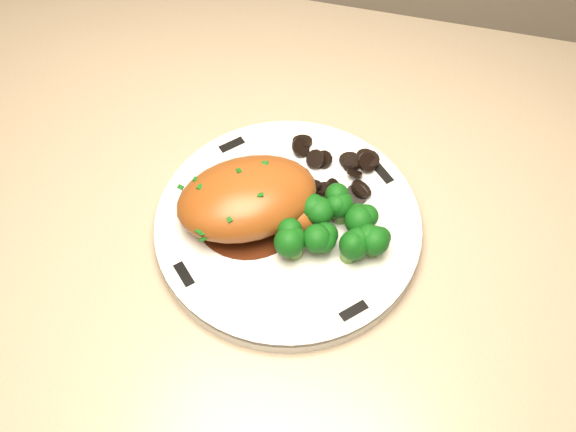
% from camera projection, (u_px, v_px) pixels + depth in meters
% --- Properties ---
extents(counter, '(2.02, 0.67, 0.99)m').
position_uv_depth(counter, '(61.00, 323.00, 1.11)').
color(counter, brown).
rests_on(counter, ground).
extents(plate, '(0.33, 0.33, 0.02)m').
position_uv_depth(plate, '(288.00, 227.00, 0.68)').
color(plate, silver).
rests_on(plate, counter).
extents(rim_accent_0, '(0.02, 0.02, 0.00)m').
position_uv_depth(rim_accent_0, '(383.00, 173.00, 0.71)').
color(rim_accent_0, black).
rests_on(rim_accent_0, plate).
extents(rim_accent_1, '(0.02, 0.02, 0.00)m').
position_uv_depth(rim_accent_1, '(232.00, 145.00, 0.73)').
color(rim_accent_1, black).
rests_on(rim_accent_1, plate).
extents(rim_accent_2, '(0.02, 0.02, 0.00)m').
position_uv_depth(rim_accent_2, '(184.00, 274.00, 0.64)').
color(rim_accent_2, black).
rests_on(rim_accent_2, plate).
extents(rim_accent_3, '(0.02, 0.02, 0.00)m').
position_uv_depth(rim_accent_3, '(354.00, 311.00, 0.62)').
color(rim_accent_3, black).
rests_on(rim_accent_3, plate).
extents(gravy_pool, '(0.10, 0.10, 0.00)m').
position_uv_depth(gravy_pool, '(248.00, 214.00, 0.68)').
color(gravy_pool, '#3A170A').
rests_on(gravy_pool, plate).
extents(chicken_breast, '(0.16, 0.14, 0.05)m').
position_uv_depth(chicken_breast, '(252.00, 200.00, 0.66)').
color(chicken_breast, brown).
rests_on(chicken_breast, plate).
extents(mushroom_pile, '(0.08, 0.06, 0.02)m').
position_uv_depth(mushroom_pile, '(333.00, 172.00, 0.70)').
color(mushroom_pile, black).
rests_on(mushroom_pile, plate).
extents(broccoli_florets, '(0.09, 0.07, 0.04)m').
position_uv_depth(broccoli_florets, '(336.00, 228.00, 0.65)').
color(broccoli_florets, '#5A8438').
rests_on(broccoli_florets, plate).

